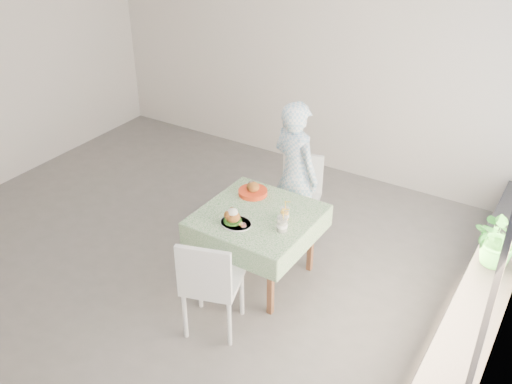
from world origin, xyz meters
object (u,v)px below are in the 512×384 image
Objects in this scene: main_dish at (234,219)px; potted_plant at (502,238)px; chair_far at (298,213)px; diner at (295,175)px; juice_cup_orange at (285,215)px; cafe_table at (258,238)px; chair_near at (213,300)px.

main_dish is 0.56× the size of potted_plant.
diner reaches higher than chair_far.
juice_cup_orange is (0.36, 0.30, 0.01)m from main_dish.
main_dish is at bearing -109.90° from cafe_table.
juice_cup_orange is at bearing 129.66° from diner.
diner is 1.01m from main_dish.
main_dish reaches higher than cafe_table.
cafe_table is 1.08× the size of chair_near.
main_dish is 1.22× the size of juice_cup_orange.
juice_cup_orange is (0.22, 0.84, 0.50)m from chair_near.
diner is at bearing 111.24° from juice_cup_orange.
chair_near is 3.25× the size of main_dish.
diner is at bearing 85.52° from main_dish.
juice_cup_orange reaches higher than cafe_table.
potted_plant is (2.03, -0.10, 0.49)m from chair_far.
chair_far is 3.05× the size of main_dish.
chair_far is 0.94× the size of chair_near.
chair_near is at bearing -104.98° from juice_cup_orange.
cafe_table is 0.66× the size of diner.
chair_near is 1.83× the size of potted_plant.
potted_plant reaches higher than main_dish.
chair_far is 2.09m from potted_plant.
chair_near is 2.56m from potted_plant.
main_dish is (-0.09, -0.26, 0.33)m from cafe_table.
juice_cup_orange is at bearing -71.11° from chair_far.
cafe_table is 0.43m from juice_cup_orange.
potted_plant is at bearing -2.69° from chair_far.
cafe_table is 1.97× the size of potted_plant.
potted_plant is (1.98, 1.55, 0.47)m from chair_near.
diner is at bearing -91.27° from chair_far.
diner reaches higher than potted_plant.
cafe_table is 0.86m from chair_far.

